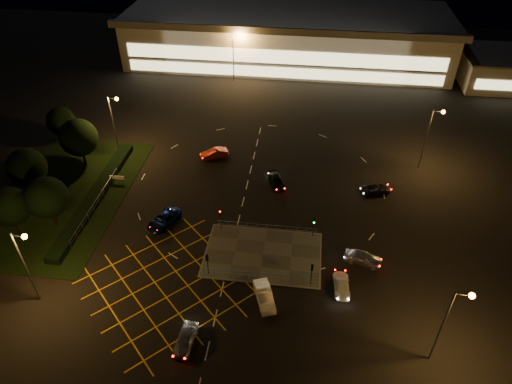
# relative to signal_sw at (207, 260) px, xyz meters

# --- Properties ---
(ground) EXTENTS (180.00, 180.00, 0.00)m
(ground) POSITION_rel_signal_sw_xyz_m (4.00, 5.99, -2.37)
(ground) COLOR black
(ground) RESTS_ON ground
(pedestrian_island) EXTENTS (14.00, 9.00, 0.12)m
(pedestrian_island) POSITION_rel_signal_sw_xyz_m (6.00, 3.99, -2.31)
(pedestrian_island) COLOR #4C4944
(pedestrian_island) RESTS_ON ground
(grass_verge) EXTENTS (18.00, 30.00, 0.08)m
(grass_verge) POSITION_rel_signal_sw_xyz_m (-24.00, 11.99, -2.33)
(grass_verge) COLOR black
(grass_verge) RESTS_ON ground
(hedge) EXTENTS (2.00, 26.00, 1.00)m
(hedge) POSITION_rel_signal_sw_xyz_m (-19.00, 11.99, -1.87)
(hedge) COLOR black
(hedge) RESTS_ON ground
(supermarket) EXTENTS (72.00, 26.50, 10.50)m
(supermarket) POSITION_rel_signal_sw_xyz_m (4.00, 67.95, 2.95)
(supermarket) COLOR beige
(supermarket) RESTS_ON ground
(retail_unit_a) EXTENTS (18.80, 14.80, 6.35)m
(retail_unit_a) POSITION_rel_signal_sw_xyz_m (50.00, 59.97, 0.85)
(retail_unit_a) COLOR beige
(retail_unit_a) RESTS_ON ground
(streetlight_sw) EXTENTS (1.78, 0.56, 10.03)m
(streetlight_sw) POSITION_rel_signal_sw_xyz_m (-17.56, -6.01, 4.20)
(streetlight_sw) COLOR slate
(streetlight_sw) RESTS_ON ground
(streetlight_se) EXTENTS (1.78, 0.56, 10.03)m
(streetlight_se) POSITION_rel_signal_sw_xyz_m (24.44, -8.01, 4.20)
(streetlight_se) COLOR slate
(streetlight_se) RESTS_ON ground
(streetlight_nw) EXTENTS (1.78, 0.56, 10.03)m
(streetlight_nw) POSITION_rel_signal_sw_xyz_m (-19.56, 23.99, 4.20)
(streetlight_nw) COLOR slate
(streetlight_nw) RESTS_ON ground
(streetlight_ne) EXTENTS (1.78, 0.56, 10.03)m
(streetlight_ne) POSITION_rel_signal_sw_xyz_m (28.44, 25.99, 4.20)
(streetlight_ne) COLOR slate
(streetlight_ne) RESTS_ON ground
(streetlight_far_left) EXTENTS (1.78, 0.56, 10.03)m
(streetlight_far_left) POSITION_rel_signal_sw_xyz_m (-5.56, 53.99, 4.20)
(streetlight_far_left) COLOR slate
(streetlight_far_left) RESTS_ON ground
(streetlight_far_right) EXTENTS (1.78, 0.56, 10.03)m
(streetlight_far_right) POSITION_rel_signal_sw_xyz_m (34.44, 55.99, 4.20)
(streetlight_far_right) COLOR slate
(streetlight_far_right) RESTS_ON ground
(signal_sw) EXTENTS (0.28, 0.30, 3.15)m
(signal_sw) POSITION_rel_signal_sw_xyz_m (0.00, 0.00, 0.00)
(signal_sw) COLOR black
(signal_sw) RESTS_ON pedestrian_island
(signal_se) EXTENTS (0.28, 0.30, 3.15)m
(signal_se) POSITION_rel_signal_sw_xyz_m (12.00, 0.00, 0.00)
(signal_se) COLOR black
(signal_se) RESTS_ON pedestrian_island
(signal_nw) EXTENTS (0.28, 0.30, 3.15)m
(signal_nw) POSITION_rel_signal_sw_xyz_m (0.00, 7.99, 0.00)
(signal_nw) COLOR black
(signal_nw) RESTS_ON pedestrian_island
(signal_ne) EXTENTS (0.28, 0.30, 3.15)m
(signal_ne) POSITION_rel_signal_sw_xyz_m (12.00, 7.99, 0.00)
(signal_ne) COLOR black
(signal_ne) RESTS_ON pedestrian_island
(tree_a) EXTENTS (5.04, 5.04, 6.86)m
(tree_a) POSITION_rel_signal_sw_xyz_m (-26.00, 3.99, 1.97)
(tree_a) COLOR black
(tree_a) RESTS_ON ground
(tree_b) EXTENTS (5.40, 5.40, 7.35)m
(tree_b) POSITION_rel_signal_sw_xyz_m (-28.00, 11.99, 2.28)
(tree_b) COLOR black
(tree_b) RESTS_ON ground
(tree_c) EXTENTS (5.76, 5.76, 7.84)m
(tree_c) POSITION_rel_signal_sw_xyz_m (-24.00, 19.99, 2.59)
(tree_c) COLOR black
(tree_c) RESTS_ON ground
(tree_d) EXTENTS (4.68, 4.68, 6.37)m
(tree_d) POSITION_rel_signal_sw_xyz_m (-30.00, 25.99, 1.65)
(tree_d) COLOR black
(tree_d) RESTS_ON ground
(tree_e) EXTENTS (5.40, 5.40, 7.35)m
(tree_e) POSITION_rel_signal_sw_xyz_m (-22.00, 5.99, 2.28)
(tree_e) COLOR black
(tree_e) RESTS_ON ground
(car_near_silver) EXTENTS (2.05, 4.48, 1.49)m
(car_near_silver) POSITION_rel_signal_sw_xyz_m (-0.33, -9.43, -1.62)
(car_near_silver) COLOR #B4B7BC
(car_near_silver) RESTS_ON ground
(car_queue_white) EXTENTS (3.13, 4.94, 1.54)m
(car_queue_white) POSITION_rel_signal_sw_xyz_m (6.98, -3.01, -1.60)
(car_queue_white) COLOR white
(car_queue_white) RESTS_ON ground
(car_left_blue) EXTENTS (4.16, 5.68, 1.44)m
(car_left_blue) POSITION_rel_signal_sw_xyz_m (-7.72, 8.07, -1.65)
(car_left_blue) COLOR #0B1645
(car_left_blue) RESTS_ON ground
(car_far_dkgrey) EXTENTS (3.24, 4.68, 1.26)m
(car_far_dkgrey) POSITION_rel_signal_sw_xyz_m (6.32, 18.68, -1.74)
(car_far_dkgrey) COLOR black
(car_far_dkgrey) RESTS_ON ground
(car_right_silver) EXTENTS (4.81, 2.85, 1.53)m
(car_right_silver) POSITION_rel_signal_sw_xyz_m (18.13, 4.32, -1.60)
(car_right_silver) COLOR #ABACB2
(car_right_silver) RESTS_ON ground
(car_circ_red) EXTENTS (4.66, 3.47, 1.47)m
(car_circ_red) POSITION_rel_signal_sw_xyz_m (-4.28, 24.64, -1.63)
(car_circ_red) COLOR maroon
(car_circ_red) RESTS_ON ground
(car_east_grey) EXTENTS (4.81, 3.36, 1.22)m
(car_east_grey) POSITION_rel_signal_sw_xyz_m (20.80, 18.55, -1.76)
(car_east_grey) COLOR black
(car_east_grey) RESTS_ON ground
(car_approach_white) EXTENTS (2.01, 4.42, 1.26)m
(car_approach_white) POSITION_rel_signal_sw_xyz_m (15.50, -0.13, -1.74)
(car_approach_white) COLOR silver
(car_approach_white) RESTS_ON ground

